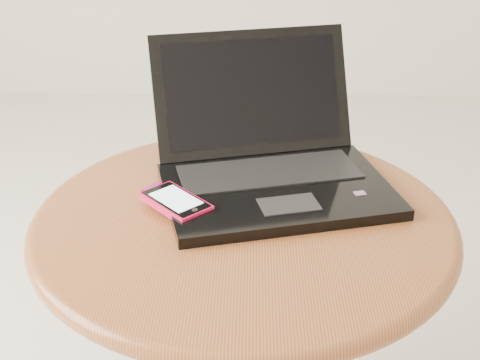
{
  "coord_description": "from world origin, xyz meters",
  "views": [
    {
      "loc": [
        0.08,
        -0.81,
        1.0
      ],
      "look_at": [
        0.06,
        0.05,
        0.57
      ],
      "focal_mm": 50.16,
      "sensor_mm": 36.0,
      "label": 1
    }
  ],
  "objects": [
    {
      "name": "laptop",
      "position": [
        0.1,
        0.16,
        0.55
      ],
      "size": [
        0.41,
        0.41,
        0.21
      ],
      "color": "black",
      "rests_on": "table"
    },
    {
      "name": "phone_black",
      "position": [
        -0.03,
        0.1,
        0.51
      ],
      "size": [
        0.13,
        0.12,
        0.01
      ],
      "color": "black",
      "rests_on": "table"
    },
    {
      "name": "table",
      "position": [
        0.06,
        0.06,
        0.4
      ],
      "size": [
        0.64,
        0.64,
        0.51
      ],
      "color": "brown",
      "rests_on": "ground"
    },
    {
      "name": "phone_pink",
      "position": [
        -0.04,
        0.06,
        0.52
      ],
      "size": [
        0.12,
        0.12,
        0.01
      ],
      "color": "red",
      "rests_on": "phone_black"
    }
  ]
}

